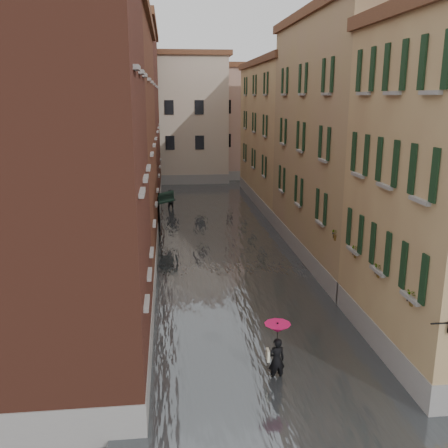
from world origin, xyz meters
TOP-DOWN VIEW (x-y plane):
  - ground at (0.00, 0.00)m, footprint 120.00×120.00m
  - floodwater at (0.00, 13.00)m, footprint 10.00×60.00m
  - building_left_near at (-7.00, -2.00)m, footprint 6.00×8.00m
  - building_left_mid at (-7.00, 9.00)m, footprint 6.00×14.00m
  - building_left_far at (-7.00, 24.00)m, footprint 6.00×16.00m
  - building_right_mid at (7.00, 9.00)m, footprint 6.00×14.00m
  - building_right_far at (7.00, 24.00)m, footprint 6.00×16.00m
  - building_end_cream at (-3.00, 38.00)m, footprint 12.00×9.00m
  - building_end_pink at (6.00, 40.00)m, footprint 10.00×9.00m
  - awning_near at (-3.49, 14.81)m, footprint 1.09×2.71m
  - awning_far at (-3.49, 15.50)m, footprint 1.09×2.81m
  - window_planters at (4.12, -0.82)m, footprint 0.59×7.95m
  - pedestrian_main at (0.10, -3.42)m, footprint 0.86×0.86m
  - pedestrian_far at (-3.10, 21.94)m, footprint 1.06×0.96m

SIDE VIEW (x-z plane):
  - ground at x=0.00m, z-range 0.00..0.00m
  - floodwater at x=0.00m, z-range 0.00..0.20m
  - pedestrian_far at x=-3.10m, z-range 0.00..1.79m
  - pedestrian_main at x=0.10m, z-range 0.19..2.25m
  - awning_near at x=-3.49m, z-range 1.06..3.86m
  - awning_far at x=-3.49m, z-range 1.06..3.86m
  - window_planters at x=4.12m, z-range 3.09..3.93m
  - building_right_far at x=7.00m, z-range 0.00..11.50m
  - building_end_pink at x=6.00m, z-range 0.00..12.00m
  - building_left_mid at x=-7.00m, z-range 0.00..12.50m
  - building_left_near at x=-7.00m, z-range 0.00..13.00m
  - building_right_mid at x=7.00m, z-range 0.00..13.00m
  - building_end_cream at x=-3.00m, z-range 0.00..13.00m
  - building_left_far at x=-7.00m, z-range 0.00..14.00m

